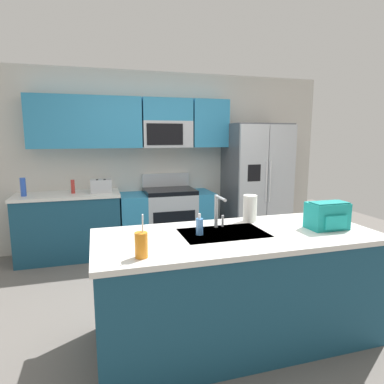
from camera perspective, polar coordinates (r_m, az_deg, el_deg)
name	(u,v)px	position (r m, az deg, el deg)	size (l,w,h in m)	color
ground_plane	(207,306)	(3.49, 2.65, -18.96)	(9.00, 9.00, 0.00)	#66605B
kitchen_wall_unit	(154,149)	(5.05, -6.55, 7.36)	(5.20, 0.43, 2.60)	beige
back_counter	(69,226)	(4.86, -20.33, -5.47)	(1.36, 0.63, 0.90)	navy
range_oven	(167,219)	(4.95, -4.27, -4.71)	(1.36, 0.61, 1.10)	#B7BABF
refrigerator	(256,184)	(5.26, 10.94, 1.34)	(0.90, 0.76, 1.85)	#4C4F54
island_counter	(236,286)	(2.84, 7.59, -15.73)	(2.25, 0.95, 0.90)	navy
toaster	(101,186)	(4.69, -15.37, 0.99)	(0.28, 0.16, 0.18)	#B7BABF
pepper_mill	(73,187)	(4.75, -19.81, 0.88)	(0.05, 0.05, 0.18)	#B2332D
bottle_blue	(23,187)	(4.77, -27.06, 0.77)	(0.07, 0.07, 0.24)	blue
sink_faucet	(218,209)	(2.78, 4.50, -2.86)	(0.08, 0.21, 0.28)	#B7BABF
drink_cup_orange	(141,245)	(2.15, -8.72, -8.97)	(0.08, 0.08, 0.29)	orange
soap_dispenser	(199,226)	(2.61, 1.30, -5.92)	(0.06, 0.06, 0.17)	#4C8CD8
paper_towel_roll	(250,208)	(3.05, 9.94, -2.77)	(0.12, 0.12, 0.24)	white
backpack	(327,215)	(2.98, 22.28, -3.69)	(0.32, 0.22, 0.23)	teal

